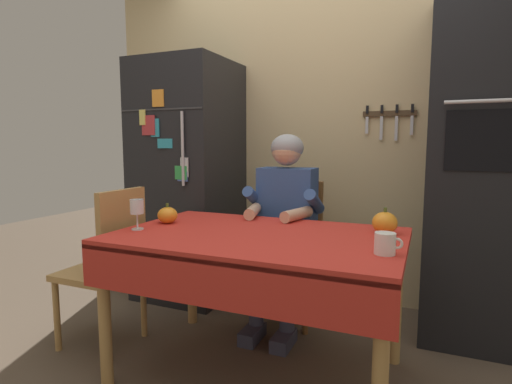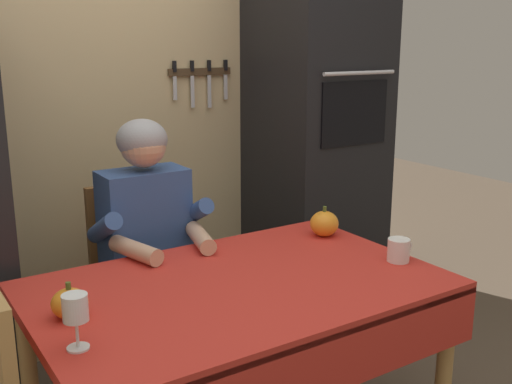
{
  "view_description": "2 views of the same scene",
  "coord_description": "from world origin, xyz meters",
  "px_view_note": "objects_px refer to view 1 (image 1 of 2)",
  "views": [
    {
      "loc": [
        0.76,
        -1.72,
        1.18
      ],
      "look_at": [
        -0.06,
        0.22,
        0.93
      ],
      "focal_mm": 28.34,
      "sensor_mm": 36.0,
      "label": 1
    },
    {
      "loc": [
        -1.03,
        -1.59,
        1.56
      ],
      "look_at": [
        0.1,
        0.14,
        1.04
      ],
      "focal_mm": 42.83,
      "sensor_mm": 36.0,
      "label": 2
    }
  ],
  "objects_px": {
    "pumpkin_large": "(385,223)",
    "chair_behind_person": "(292,243)",
    "coffee_mug": "(385,243)",
    "dining_table": "(256,251)",
    "seated_person": "(284,214)",
    "refrigerator": "(189,181)",
    "wall_oven": "(481,166)",
    "pumpkin_medium": "(167,215)",
    "chair_left_side": "(110,261)",
    "wine_glass": "(137,208)"
  },
  "relations": [
    {
      "from": "dining_table",
      "to": "wall_oven",
      "type": "bearing_deg",
      "value": 41.31
    },
    {
      "from": "refrigerator",
      "to": "dining_table",
      "type": "distance_m",
      "value": 1.32
    },
    {
      "from": "wall_oven",
      "to": "seated_person",
      "type": "xyz_separation_m",
      "value": [
        -1.12,
        -0.32,
        -0.31
      ]
    },
    {
      "from": "dining_table",
      "to": "coffee_mug",
      "type": "height_order",
      "value": "coffee_mug"
    },
    {
      "from": "chair_behind_person",
      "to": "pumpkin_medium",
      "type": "bearing_deg",
      "value": -124.56
    },
    {
      "from": "seated_person",
      "to": "pumpkin_medium",
      "type": "height_order",
      "value": "seated_person"
    },
    {
      "from": "wine_glass",
      "to": "pumpkin_medium",
      "type": "bearing_deg",
      "value": 78.84
    },
    {
      "from": "coffee_mug",
      "to": "wine_glass",
      "type": "relative_size",
      "value": 0.7
    },
    {
      "from": "refrigerator",
      "to": "chair_behind_person",
      "type": "xyz_separation_m",
      "value": [
        0.88,
        -0.09,
        -0.39
      ]
    },
    {
      "from": "seated_person",
      "to": "refrigerator",
      "type": "bearing_deg",
      "value": 162.43
    },
    {
      "from": "wall_oven",
      "to": "dining_table",
      "type": "xyz_separation_m",
      "value": [
        -1.05,
        -0.92,
        -0.39
      ]
    },
    {
      "from": "chair_behind_person",
      "to": "chair_left_side",
      "type": "height_order",
      "value": "same"
    },
    {
      "from": "pumpkin_medium",
      "to": "wall_oven",
      "type": "bearing_deg",
      "value": 27.91
    },
    {
      "from": "refrigerator",
      "to": "dining_table",
      "type": "xyz_separation_m",
      "value": [
        0.95,
        -0.88,
        -0.24
      ]
    },
    {
      "from": "wall_oven",
      "to": "chair_behind_person",
      "type": "height_order",
      "value": "wall_oven"
    },
    {
      "from": "seated_person",
      "to": "coffee_mug",
      "type": "height_order",
      "value": "seated_person"
    },
    {
      "from": "pumpkin_large",
      "to": "pumpkin_medium",
      "type": "distance_m",
      "value": 1.17
    },
    {
      "from": "refrigerator",
      "to": "wall_oven",
      "type": "distance_m",
      "value": 2.01
    },
    {
      "from": "chair_left_side",
      "to": "chair_behind_person",
      "type": "bearing_deg",
      "value": 45.06
    },
    {
      "from": "pumpkin_large",
      "to": "dining_table",
      "type": "bearing_deg",
      "value": -155.53
    },
    {
      "from": "wine_glass",
      "to": "pumpkin_medium",
      "type": "distance_m",
      "value": 0.22
    },
    {
      "from": "dining_table",
      "to": "wine_glass",
      "type": "distance_m",
      "value": 0.66
    },
    {
      "from": "dining_table",
      "to": "pumpkin_large",
      "type": "bearing_deg",
      "value": 24.47
    },
    {
      "from": "dining_table",
      "to": "chair_left_side",
      "type": "distance_m",
      "value": 0.91
    },
    {
      "from": "chair_left_side",
      "to": "coffee_mug",
      "type": "relative_size",
      "value": 8.33
    },
    {
      "from": "wine_glass",
      "to": "pumpkin_medium",
      "type": "height_order",
      "value": "wine_glass"
    },
    {
      "from": "refrigerator",
      "to": "pumpkin_large",
      "type": "relative_size",
      "value": 13.76
    },
    {
      "from": "pumpkin_large",
      "to": "pumpkin_medium",
      "type": "xyz_separation_m",
      "value": [
        -1.15,
        -0.2,
        -0.01
      ]
    },
    {
      "from": "chair_behind_person",
      "to": "dining_table",
      "type": "bearing_deg",
      "value": -85.07
    },
    {
      "from": "refrigerator",
      "to": "chair_behind_person",
      "type": "height_order",
      "value": "refrigerator"
    },
    {
      "from": "seated_person",
      "to": "chair_left_side",
      "type": "bearing_deg",
      "value": -142.22
    },
    {
      "from": "coffee_mug",
      "to": "pumpkin_large",
      "type": "relative_size",
      "value": 0.85
    },
    {
      "from": "chair_behind_person",
      "to": "seated_person",
      "type": "height_order",
      "value": "seated_person"
    },
    {
      "from": "chair_behind_person",
      "to": "coffee_mug",
      "type": "xyz_separation_m",
      "value": [
        0.69,
        -0.92,
        0.27
      ]
    },
    {
      "from": "seated_person",
      "to": "coffee_mug",
      "type": "bearing_deg",
      "value": -46.86
    },
    {
      "from": "refrigerator",
      "to": "seated_person",
      "type": "height_order",
      "value": "refrigerator"
    },
    {
      "from": "refrigerator",
      "to": "wall_oven",
      "type": "xyz_separation_m",
      "value": [
        2.0,
        0.04,
        0.15
      ]
    },
    {
      "from": "pumpkin_medium",
      "to": "refrigerator",
      "type": "bearing_deg",
      "value": 114.92
    },
    {
      "from": "refrigerator",
      "to": "chair_behind_person",
      "type": "relative_size",
      "value": 1.94
    },
    {
      "from": "refrigerator",
      "to": "chair_left_side",
      "type": "bearing_deg",
      "value": -86.95
    },
    {
      "from": "wall_oven",
      "to": "pumpkin_large",
      "type": "height_order",
      "value": "wall_oven"
    },
    {
      "from": "wine_glass",
      "to": "dining_table",
      "type": "bearing_deg",
      "value": 13.05
    },
    {
      "from": "refrigerator",
      "to": "wall_oven",
      "type": "relative_size",
      "value": 0.86
    },
    {
      "from": "pumpkin_large",
      "to": "chair_behind_person",
      "type": "bearing_deg",
      "value": 140.73
    },
    {
      "from": "dining_table",
      "to": "pumpkin_medium",
      "type": "relative_size",
      "value": 12.37
    },
    {
      "from": "pumpkin_large",
      "to": "chair_left_side",
      "type": "bearing_deg",
      "value": -168.35
    },
    {
      "from": "wall_oven",
      "to": "pumpkin_medium",
      "type": "distance_m",
      "value": 1.85
    },
    {
      "from": "coffee_mug",
      "to": "refrigerator",
      "type": "bearing_deg",
      "value": 147.15
    },
    {
      "from": "wine_glass",
      "to": "coffee_mug",
      "type": "bearing_deg",
      "value": 0.49
    },
    {
      "from": "seated_person",
      "to": "wall_oven",
      "type": "bearing_deg",
      "value": 15.92
    }
  ]
}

